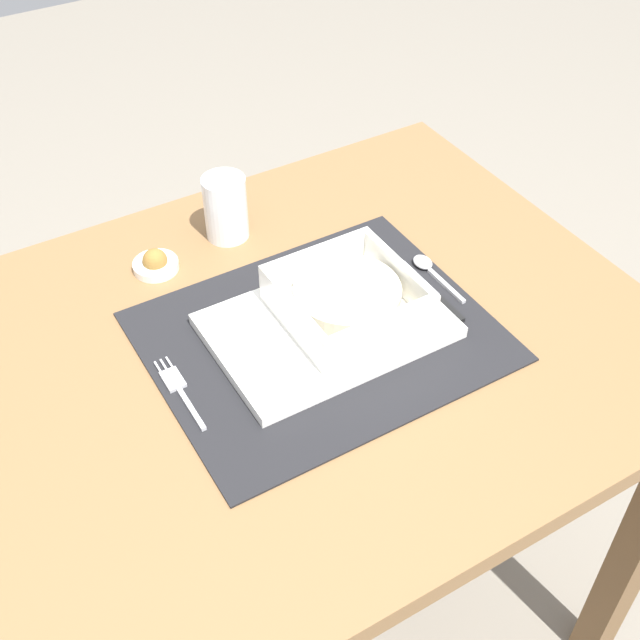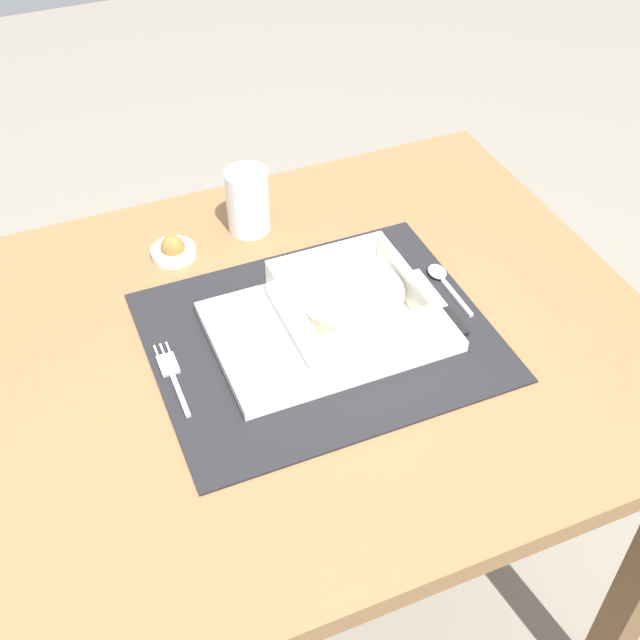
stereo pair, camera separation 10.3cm
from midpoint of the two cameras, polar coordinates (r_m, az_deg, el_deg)
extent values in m
plane|color=gray|center=(1.64, 0.93, -19.59)|extent=(6.00, 6.00, 0.00)
cube|color=brown|center=(1.06, 1.35, -1.94)|extent=(0.92, 0.74, 0.03)
cube|color=brown|center=(1.50, -18.65, -7.89)|extent=(0.05, 0.05, 0.69)
cube|color=brown|center=(1.66, 9.64, 0.36)|extent=(0.05, 0.05, 0.69)
cube|color=black|center=(1.05, 2.81, -1.26)|extent=(0.43, 0.35, 0.00)
cube|color=white|center=(1.05, 3.36, -0.58)|extent=(0.29, 0.20, 0.02)
cube|color=white|center=(1.05, 4.85, 0.36)|extent=(0.16, 0.16, 0.01)
cube|color=white|center=(1.01, 1.00, 0.35)|extent=(0.01, 0.16, 0.04)
cube|color=white|center=(1.07, 8.66, 2.54)|extent=(0.01, 0.16, 0.04)
cube|color=white|center=(0.99, 6.93, -1.29)|extent=(0.14, 0.01, 0.04)
cube|color=white|center=(1.09, 3.12, 3.98)|extent=(0.14, 0.01, 0.04)
cylinder|color=beige|center=(1.04, 4.91, 1.23)|extent=(0.14, 0.14, 0.03)
cube|color=silver|center=(0.98, -6.73, -5.31)|extent=(0.01, 0.07, 0.00)
cube|color=silver|center=(1.02, -7.65, -3.22)|extent=(0.02, 0.04, 0.00)
cylinder|color=silver|center=(1.04, -8.51, -2.31)|extent=(0.00, 0.02, 0.00)
cylinder|color=silver|center=(1.04, -8.10, -2.20)|extent=(0.00, 0.02, 0.00)
cylinder|color=silver|center=(1.04, -7.70, -2.09)|extent=(0.00, 0.02, 0.00)
cube|color=silver|center=(1.12, 12.06, 1.41)|extent=(0.01, 0.08, 0.00)
ellipsoid|color=silver|center=(1.16, 10.67, 3.20)|extent=(0.02, 0.03, 0.01)
cube|color=black|center=(1.09, 11.99, -0.23)|extent=(0.01, 0.05, 0.01)
cube|color=silver|center=(1.13, 10.16, 2.00)|extent=(0.01, 0.08, 0.00)
cylinder|color=white|center=(1.20, -2.56, 8.14)|extent=(0.06, 0.06, 0.10)
cylinder|color=#C64C1E|center=(1.21, -2.54, 7.44)|extent=(0.05, 0.05, 0.06)
cylinder|color=white|center=(1.18, -7.67, 4.57)|extent=(0.06, 0.06, 0.01)
sphere|color=olive|center=(1.18, -7.71, 4.91)|extent=(0.04, 0.04, 0.04)
camera|label=1|loc=(0.05, -87.13, 2.68)|focal=46.19mm
camera|label=2|loc=(0.05, 92.87, -2.68)|focal=46.19mm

